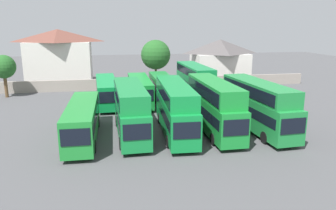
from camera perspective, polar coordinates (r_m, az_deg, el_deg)
ground at (r=49.13m, az=-3.12°, el=1.66°), size 140.00×140.00×0.00m
depot_boundary_wall at (r=54.42m, az=-3.87°, el=3.80°), size 56.00×0.50×1.80m
bus_1 at (r=30.96m, az=-14.68°, el=-2.42°), size 2.72×11.77×3.33m
bus_2 at (r=30.97m, az=-6.56°, el=-0.49°), size 2.79×11.05×4.83m
bus_3 at (r=31.44m, az=1.27°, el=-0.17°), size 3.09×12.12×4.84m
bus_4 at (r=32.13m, az=8.00°, el=0.21°), size 2.61×11.42×5.06m
bus_5 at (r=33.60m, az=15.38°, el=0.28°), size 3.28×11.89×4.88m
bus_6 at (r=44.18m, az=-10.65°, el=2.56°), size 3.02×11.91×3.30m
bus_7 at (r=43.99m, az=-4.93°, el=2.77°), size 2.71×11.17×3.39m
bus_8 at (r=44.79m, az=-0.85°, el=3.04°), size 2.63×11.59×3.42m
bus_9 at (r=45.30m, az=4.72°, el=4.18°), size 2.87×11.52×4.94m
house_terrace_left at (r=61.40m, az=-18.42°, el=8.03°), size 11.45×7.09×9.60m
house_terrace_centre at (r=63.67m, az=8.99°, el=7.87°), size 10.48×7.67×7.67m
tree_left_of_lot at (r=52.76m, az=-26.72°, el=5.92°), size 3.39×3.39×6.17m
tree_behind_wall at (r=56.55m, az=-2.16°, el=8.74°), size 5.04×5.04×7.87m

